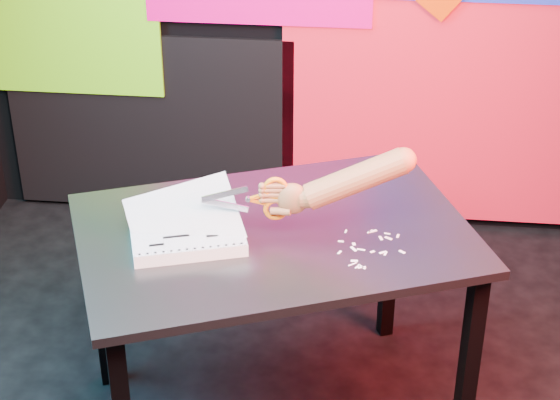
# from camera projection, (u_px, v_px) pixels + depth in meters

# --- Properties ---
(room) EXTENTS (3.01, 3.01, 2.71)m
(room) POSITION_uv_depth(u_px,v_px,m) (281.00, 63.00, 2.45)
(room) COLOR black
(room) RESTS_ON ground
(backdrop) EXTENTS (2.88, 0.05, 2.08)m
(backdrop) POSITION_uv_depth(u_px,v_px,m) (333.00, 24.00, 3.90)
(backdrop) COLOR red
(backdrop) RESTS_ON ground
(work_table) EXTENTS (1.40, 1.17, 0.75)m
(work_table) POSITION_uv_depth(u_px,v_px,m) (274.00, 255.00, 2.91)
(work_table) COLOR black
(work_table) RESTS_ON ground
(printout_stack) EXTENTS (0.40, 0.33, 0.18)m
(printout_stack) POSITION_uv_depth(u_px,v_px,m) (187.00, 234.00, 2.80)
(printout_stack) COLOR white
(printout_stack) RESTS_ON work_table
(scissors) EXTENTS (0.26, 0.04, 0.15)m
(scissors) POSITION_uv_depth(u_px,v_px,m) (270.00, 199.00, 2.78)
(scissors) COLOR silver
(scissors) RESTS_ON printout_stack
(hand_forearm) EXTENTS (0.45, 0.12, 0.21)m
(hand_forearm) POSITION_uv_depth(u_px,v_px,m) (345.00, 182.00, 2.75)
(hand_forearm) COLOR brown
(hand_forearm) RESTS_ON work_table
(paper_clippings) EXTENTS (0.20, 0.22, 0.00)m
(paper_clippings) POSITION_uv_depth(u_px,v_px,m) (369.00, 248.00, 2.78)
(paper_clippings) COLOR white
(paper_clippings) RESTS_ON work_table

